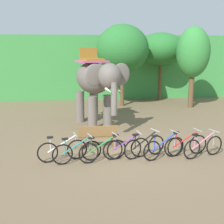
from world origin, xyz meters
The scene contains 15 objects.
ground_plane centered at (0.00, 0.00, 0.00)m, with size 80.00×80.00×0.00m, color brown.
foliage_hedge centered at (0.00, 14.50, 2.33)m, with size 36.00×6.00×4.65m, color #3D8E42.
tree_center_right centered at (1.30, 8.85, 3.67)m, with size 3.34×3.34×5.23m.
tree_left centered at (4.40, 10.81, 3.64)m, with size 3.37×3.37×4.82m.
tree_far_right centered at (5.60, 7.81, 3.45)m, with size 2.07×2.07×5.07m.
elephant centered at (-0.83, 3.76, 2.20)m, with size 2.65×4.24×3.78m.
bike_white centered at (-2.31, -0.67, 0.39)m, with size 1.69×0.53×0.92m.
bike_teal centered at (-1.82, -0.88, 0.39)m, with size 1.67×0.61×0.92m.
bike_green centered at (-0.96, -0.87, 0.39)m, with size 1.66×0.62×0.92m.
bike_purple centered at (-0.11, -0.71, 0.39)m, with size 1.70×0.52×0.92m.
bike_black centered at (0.54, -0.64, 0.39)m, with size 1.60×0.76×0.92m.
bike_blue centered at (1.18, -0.88, 0.39)m, with size 1.63×0.71×0.92m.
bike_red centered at (2.04, -0.67, 0.39)m, with size 1.69×0.52×0.92m.
bike_pink centered at (2.59, -0.92, 0.39)m, with size 1.65×0.67×0.92m.
wooden_bench centered at (-1.00, 0.56, 0.48)m, with size 1.51×0.44×0.89m.
Camera 1 is at (-1.90, -10.53, 3.81)m, focal length 48.49 mm.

